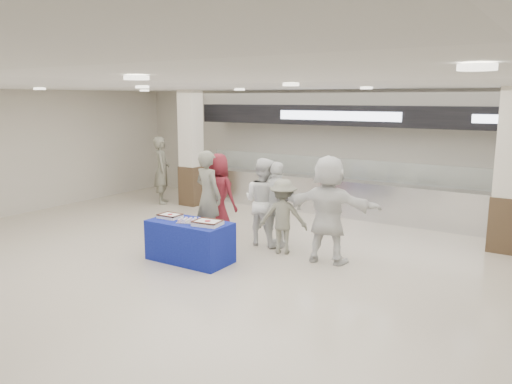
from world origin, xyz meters
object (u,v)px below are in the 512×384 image
Objects in this scene: display_table at (190,241)px; soldier_b at (283,216)px; chef_short at (277,205)px; sheet_cake_left at (170,216)px; soldier_a at (208,196)px; sheet_cake_right at (208,223)px; cupcake_tray at (190,220)px; civilian_white at (328,209)px; chef_tall at (263,202)px; soldier_bg at (162,170)px; civilian_maroon at (217,195)px.

soldier_b is at bearing 48.07° from display_table.
chef_short is 1.20× the size of soldier_b.
sheet_cake_left is 0.22× the size of soldier_a.
sheet_cake_right reaches higher than cupcake_tray.
display_table is 0.89× the size of chef_short.
soldier_a reaches higher than cupcake_tray.
soldier_b is at bearing 61.88° from sheet_cake_right.
sheet_cake_right is 2.19m from civilian_white.
soldier_bg is at bearing -20.42° from chef_tall.
soldier_a is at bearing 113.20° from display_table.
civilian_maroon is 0.92× the size of civilian_white.
civilian_maroon is (-0.64, 1.67, 0.13)m from cupcake_tray.
display_table is 1.85m from soldier_b.
soldier_bg is at bearing -26.67° from civilian_white.
civilian_white is 1.04× the size of soldier_bg.
cupcake_tray is 1.77m from chef_tall.
sheet_cake_left is at bearing 46.18° from chef_short.
chef_tall is at bearing 70.27° from display_table.
display_table is at bearing 58.10° from chef_short.
chef_tall reaches higher than display_table.
soldier_a is at bearing 92.99° from sheet_cake_left.
chef_short reaches higher than sheet_cake_right.
chef_short is at bearing 74.54° from sheet_cake_right.
soldier_b is at bearing 38.47° from sheet_cake_left.
display_table is at bearing 24.52° from civilian_white.
sheet_cake_left is at bearing 16.50° from soldier_b.
cupcake_tray is 0.36× the size of soldier_b.
civilian_white is at bearing 164.01° from chef_short.
civilian_maroon reaches higher than cupcake_tray.
civilian_white is at bearing 156.00° from soldier_b.
soldier_bg is at bearing 138.78° from cupcake_tray.
soldier_bg is (-3.45, 1.91, 0.04)m from civilian_maroon.
soldier_a is 4.17m from soldier_bg.
civilian_white is at bearing 32.59° from cupcake_tray.
soldier_a is (-0.59, 1.29, 0.18)m from cupcake_tray.
display_table is 1.06× the size of soldier_b.
soldier_bg reaches higher than sheet_cake_left.
soldier_a reaches higher than soldier_bg.
chef_tall is (0.57, 1.65, 0.52)m from display_table.
cupcake_tray is at bearing 74.24° from chef_tall.
civilian_white is at bearing -165.52° from soldier_a.
sheet_cake_right is 0.29× the size of chef_tall.
soldier_bg reaches higher than chef_short.
sheet_cake_right is 0.36× the size of soldier_b.
chef_tall is 0.90× the size of civilian_white.
sheet_cake_left is at bearing 106.05° from soldier_a.
chef_short is (0.34, -0.02, -0.03)m from chef_tall.
chef_tall is 1.63m from civilian_white.
chef_short is at bearing 178.62° from chef_tall.
display_table is at bearing 72.86° from chef_tall.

